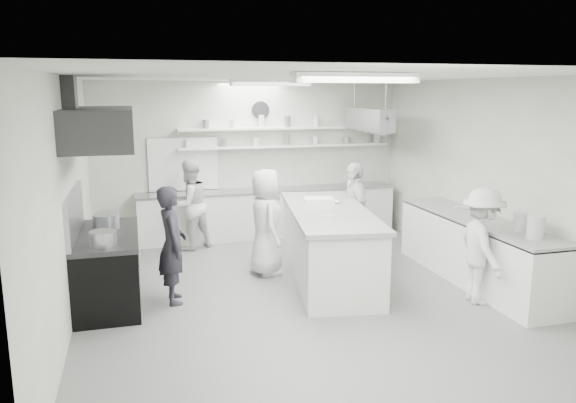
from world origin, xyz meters
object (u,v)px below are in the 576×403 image
object	(u,v)px
prep_island	(329,246)
back_counter	(269,213)
stove	(108,270)
cook_back	(190,205)
right_counter	(476,251)
cook_stove	(172,245)

from	to	relation	value
prep_island	back_counter	bearing A→B (deg)	104.29
stove	cook_back	size ratio (longest dim) A/B	1.10
stove	prep_island	distance (m)	3.16
right_counter	cook_stove	distance (m)	4.43
prep_island	cook_back	xyz separation A→B (m)	(-1.84, 2.25, 0.29)
stove	cook_stove	xyz separation A→B (m)	(0.85, -0.21, 0.35)
back_counter	prep_island	bearing A→B (deg)	-84.52
back_counter	cook_stove	size ratio (longest dim) A/B	3.14
prep_island	cook_back	world-z (taller)	cook_back
prep_island	cook_stove	distance (m)	2.35
back_counter	cook_back	distance (m)	1.68
back_counter	right_counter	bearing A→B (deg)	-55.35
right_counter	cook_stove	xyz separation A→B (m)	(-4.40, 0.39, 0.33)
back_counter	right_counter	xyz separation A→B (m)	(2.35, -3.40, 0.01)
back_counter	cook_stove	bearing A→B (deg)	-124.31
right_counter	cook_stove	world-z (taller)	cook_stove
cook_stove	prep_island	bearing A→B (deg)	-85.16
right_counter	prep_island	world-z (taller)	prep_island
cook_back	right_counter	bearing A→B (deg)	114.38
right_counter	prep_island	distance (m)	2.19
back_counter	right_counter	world-z (taller)	right_counter
back_counter	cook_stove	xyz separation A→B (m)	(-2.05, -3.01, 0.34)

